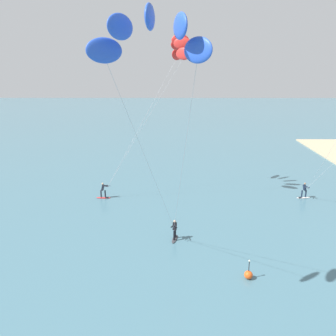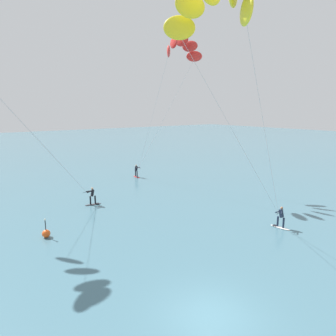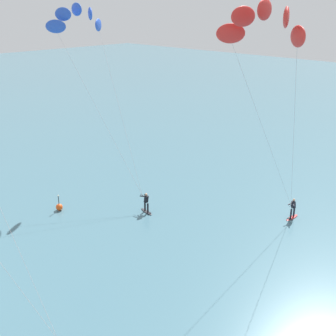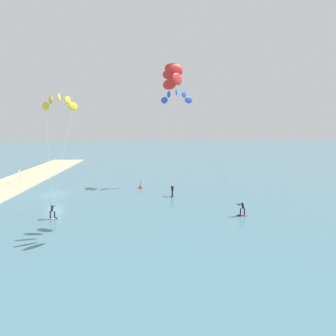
# 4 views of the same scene
# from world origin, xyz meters

# --- Properties ---
(kitesurfer_mid_water) EXTENTS (11.50, 5.52, 16.00)m
(kitesurfer_mid_water) POSITION_xyz_m (-7.45, 18.42, 14.19)
(kitesurfer_mid_water) COLOR #333338
(kitesurfer_mid_water) RESTS_ON ground
(kitesurfer_far_out) EXTENTS (5.27, 9.72, 16.19)m
(kitesurfer_far_out) POSITION_xyz_m (11.92, 17.01, 14.37)
(kitesurfer_far_out) COLOR red
(kitesurfer_far_out) RESTS_ON ground
(marker_buoy) EXTENTS (0.56, 0.56, 1.38)m
(marker_buoy) POSITION_xyz_m (-3.54, 12.47, 0.30)
(marker_buoy) COLOR #EA5119
(marker_buoy) RESTS_ON ground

